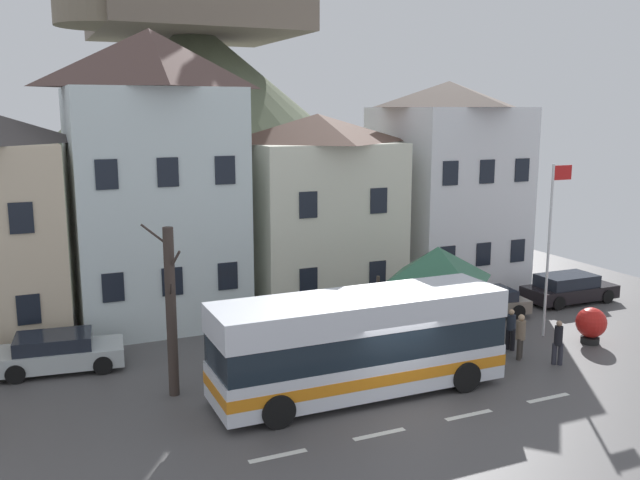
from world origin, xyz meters
TOP-DOWN VIEW (x-y plane):
  - ground_plane at (0.00, -0.00)m, footprint 40.00×60.00m
  - townhouse_01 at (-4.93, 11.62)m, footprint 6.65×5.30m
  - townhouse_02 at (2.44, 11.75)m, footprint 6.61×5.57m
  - townhouse_03 at (9.77, 12.25)m, footprint 6.06×6.56m
  - hilltop_castle at (1.58, 30.56)m, footprint 36.23×36.23m
  - transit_bus at (-0.74, 1.32)m, footprint 9.41×2.76m
  - bus_shelter at (4.27, 4.60)m, footprint 3.60×3.60m
  - parked_car_01 at (13.06, 6.79)m, footprint 4.40×2.00m
  - parked_car_02 at (7.91, 6.57)m, footprint 4.29×2.27m
  - parked_car_03 at (-9.26, 7.36)m, footprint 4.35×2.35m
  - pedestrian_00 at (6.80, 0.74)m, footprint 0.33×0.30m
  - pedestrian_01 at (5.96, 1.71)m, footprint 0.34×0.34m
  - pedestrian_02 at (6.29, 2.64)m, footprint 0.32×0.37m
  - public_bench at (1.99, 6.89)m, footprint 1.60×0.48m
  - flagpole at (8.66, 3.42)m, footprint 0.95×0.10m
  - harbour_buoy at (9.59, 1.97)m, footprint 1.16×1.16m
  - bare_tree_00 at (-6.10, 3.62)m, footprint 1.01×1.77m

SIDE VIEW (x-z plane):
  - ground_plane at x=0.00m, z-range -0.06..0.00m
  - public_bench at x=1.99m, z-range 0.04..0.91m
  - parked_car_02 at x=7.91m, z-range 0.00..1.19m
  - parked_car_03 at x=-9.26m, z-range -0.01..1.27m
  - parked_car_01 at x=13.06m, z-range -0.01..1.31m
  - harbour_buoy at x=9.59m, z-range 0.07..1.48m
  - pedestrian_00 at x=6.80m, z-range 0.01..1.62m
  - pedestrian_02 at x=6.29m, z-range 0.04..1.61m
  - pedestrian_01 at x=5.96m, z-range 0.09..1.76m
  - transit_bus at x=-0.74m, z-range 0.01..3.21m
  - bare_tree_00 at x=-6.10m, z-range 0.02..5.46m
  - bus_shelter at x=4.27m, z-range 1.18..4.93m
  - flagpole at x=8.66m, z-range 0.56..7.38m
  - townhouse_02 at x=2.44m, z-range 0.00..8.68m
  - townhouse_03 at x=9.77m, z-range 0.00..10.24m
  - townhouse_01 at x=-4.93m, z-range 0.00..12.01m
  - hilltop_castle at x=1.58m, z-range -2.64..18.83m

